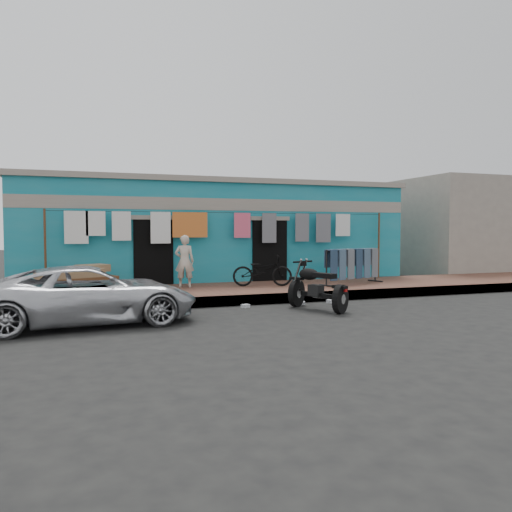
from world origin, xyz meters
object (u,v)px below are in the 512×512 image
(seated_person, at_px, (185,261))
(jeans_rack, at_px, (352,266))
(car, at_px, (90,294))
(bicycle, at_px, (262,267))
(motorcycle, at_px, (318,286))
(charpoy, at_px, (78,279))

(seated_person, height_order, jeans_rack, seated_person)
(car, distance_m, seated_person, 4.19)
(jeans_rack, bearing_deg, bicycle, 174.19)
(motorcycle, height_order, jeans_rack, jeans_rack)
(motorcycle, bearing_deg, bicycle, 75.37)
(seated_person, distance_m, jeans_rack, 4.77)
(charpoy, relative_size, jeans_rack, 0.96)
(car, distance_m, jeans_rack, 7.66)
(motorcycle, bearing_deg, jeans_rack, 26.07)
(car, height_order, bicycle, bicycle)
(seated_person, bearing_deg, charpoy, 17.71)
(bicycle, distance_m, motorcycle, 2.80)
(bicycle, bearing_deg, motorcycle, -156.46)
(charpoy, height_order, jeans_rack, jeans_rack)
(car, xyz_separation_m, seated_person, (2.48, 3.36, 0.38))
(bicycle, bearing_deg, car, 139.57)
(seated_person, relative_size, jeans_rack, 0.64)
(motorcycle, relative_size, charpoy, 0.85)
(car, bearing_deg, jeans_rack, -75.36)
(seated_person, relative_size, motorcycle, 0.79)
(car, height_order, charpoy, car)
(seated_person, height_order, bicycle, seated_person)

